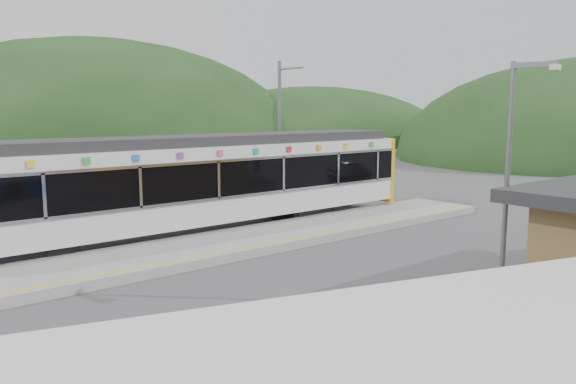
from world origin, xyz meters
TOP-DOWN VIEW (x-y plane):
  - ground at (0.00, 0.00)m, footprint 120.00×120.00m
  - hills at (6.19, 5.29)m, footprint 146.00×149.00m
  - platform at (0.00, 3.30)m, footprint 26.00×3.20m
  - yellow_line at (0.00, 2.00)m, footprint 26.00×0.10m
  - train at (0.44, 6.00)m, footprint 20.44×3.01m
  - catenary_mast_east at (7.00, 8.56)m, footprint 0.18×1.80m
  - lamp_post at (2.34, -5.87)m, footprint 0.38×1.06m

SIDE VIEW (x-z plane):
  - ground at x=0.00m, z-range 0.00..0.00m
  - hills at x=6.19m, z-range -13.00..13.00m
  - platform at x=0.00m, z-range 0.00..0.30m
  - yellow_line at x=0.00m, z-range 0.30..0.31m
  - train at x=0.44m, z-range 0.19..3.93m
  - lamp_post at x=2.34m, z-range 0.57..6.38m
  - catenary_mast_east at x=7.00m, z-range 0.15..7.15m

